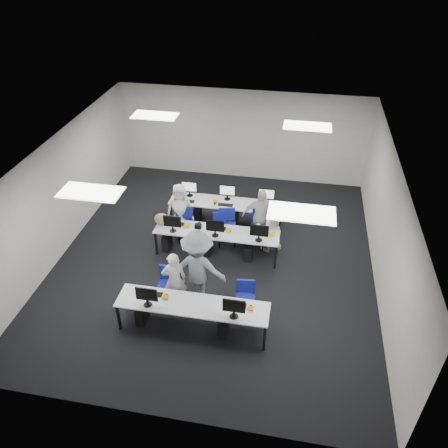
% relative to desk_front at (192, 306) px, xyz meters
% --- Properties ---
extents(room, '(9.00, 9.02, 3.00)m').
position_rel_desk_front_xyz_m(room, '(0.00, 2.40, 0.82)').
color(room, black).
rests_on(room, ground).
extents(ceiling_panels, '(5.20, 4.60, 0.02)m').
position_rel_desk_front_xyz_m(ceiling_panels, '(0.00, 2.40, 2.30)').
color(ceiling_panels, white).
rests_on(ceiling_panels, room).
extents(desk_front, '(3.20, 0.70, 0.73)m').
position_rel_desk_front_xyz_m(desk_front, '(0.00, 0.00, 0.00)').
color(desk_front, white).
rests_on(desk_front, ground).
extents(desk_mid, '(3.20, 0.70, 0.73)m').
position_rel_desk_front_xyz_m(desk_mid, '(0.00, 2.60, 0.00)').
color(desk_mid, white).
rests_on(desk_mid, ground).
extents(desk_back, '(3.20, 0.70, 0.73)m').
position_rel_desk_front_xyz_m(desk_back, '(0.00, 4.00, 0.00)').
color(desk_back, white).
rests_on(desk_back, ground).
extents(equipment_front, '(2.51, 0.41, 1.19)m').
position_rel_desk_front_xyz_m(equipment_front, '(-0.19, -0.02, -0.32)').
color(equipment_front, '#0B2E95').
rests_on(equipment_front, desk_front).
extents(equipment_mid, '(2.91, 0.41, 1.19)m').
position_rel_desk_front_xyz_m(equipment_mid, '(-0.19, 2.58, -0.32)').
color(equipment_mid, white).
rests_on(equipment_mid, desk_mid).
extents(equipment_back, '(2.91, 0.41, 1.19)m').
position_rel_desk_front_xyz_m(equipment_back, '(0.19, 4.02, -0.32)').
color(equipment_back, white).
rests_on(equipment_back, desk_back).
extents(chair_0, '(0.47, 0.51, 0.95)m').
position_rel_desk_front_xyz_m(chair_0, '(-0.74, 0.65, -0.38)').
color(chair_0, navy).
rests_on(chair_0, ground).
extents(chair_1, '(0.47, 0.50, 0.86)m').
position_rel_desk_front_xyz_m(chair_1, '(1.03, 0.62, -0.41)').
color(chair_1, navy).
rests_on(chair_1, ground).
extents(chair_2, '(0.54, 0.57, 0.89)m').
position_rel_desk_front_xyz_m(chair_2, '(-0.97, 3.14, -0.40)').
color(chair_2, navy).
rests_on(chair_2, ground).
extents(chair_3, '(0.56, 0.59, 0.96)m').
position_rel_desk_front_xyz_m(chair_3, '(0.17, 3.18, -0.38)').
color(chair_3, navy).
rests_on(chair_3, ground).
extents(chair_4, '(0.54, 0.58, 0.96)m').
position_rel_desk_front_xyz_m(chair_4, '(1.00, 3.24, -0.38)').
color(chair_4, navy).
rests_on(chair_4, ground).
extents(chair_5, '(0.54, 0.56, 0.83)m').
position_rel_desk_front_xyz_m(chair_5, '(-1.15, 3.47, -0.42)').
color(chair_5, navy).
rests_on(chair_5, ground).
extents(chair_6, '(0.48, 0.51, 0.83)m').
position_rel_desk_front_xyz_m(chair_6, '(-0.09, 3.51, -0.42)').
color(chair_6, navy).
rests_on(chair_6, ground).
extents(chair_7, '(0.52, 0.56, 0.92)m').
position_rel_desk_front_xyz_m(chair_7, '(1.14, 3.43, -0.39)').
color(chair_7, navy).
rests_on(chair_7, ground).
extents(handbag, '(0.41, 0.27, 0.33)m').
position_rel_desk_front_xyz_m(handbag, '(-1.45, 2.65, 0.21)').
color(handbag, tan).
rests_on(handbag, desk_mid).
extents(student_0, '(0.63, 0.51, 1.49)m').
position_rel_desk_front_xyz_m(student_0, '(-0.56, 0.62, 0.07)').
color(student_0, silver).
rests_on(student_0, ground).
extents(student_1, '(0.88, 0.79, 1.50)m').
position_rel_desk_front_xyz_m(student_1, '(1.31, 3.07, 0.07)').
color(student_1, silver).
rests_on(student_1, ground).
extents(student_2, '(0.82, 0.62, 1.52)m').
position_rel_desk_front_xyz_m(student_2, '(-1.16, 3.37, 0.08)').
color(student_2, silver).
rests_on(student_2, ground).
extents(student_3, '(1.00, 0.46, 1.66)m').
position_rel_desk_front_xyz_m(student_3, '(1.04, 3.29, 0.15)').
color(student_3, silver).
rests_on(student_3, ground).
extents(photographer, '(1.24, 0.72, 1.91)m').
position_rel_desk_front_xyz_m(photographer, '(-0.08, 0.87, 0.27)').
color(photographer, slate).
rests_on(photographer, ground).
extents(dslr_camera, '(0.14, 0.18, 0.10)m').
position_rel_desk_front_xyz_m(dslr_camera, '(-0.08, 1.05, 1.29)').
color(dslr_camera, black).
rests_on(dslr_camera, photographer).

